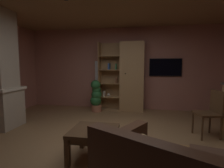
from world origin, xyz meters
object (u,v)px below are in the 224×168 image
object	(u,v)px
table_book_1	(94,127)
potted_floor_plant	(96,96)
bookshelf_cabinet	(129,77)
wall_mounted_tv	(165,67)
coffee_table	(94,135)
dining_chair	(211,110)
table_book_0	(96,130)

from	to	relation	value
table_book_1	potted_floor_plant	distance (m)	2.77
bookshelf_cabinet	wall_mounted_tv	bearing A→B (deg)	10.84
table_book_1	potted_floor_plant	world-z (taller)	potted_floor_plant
bookshelf_cabinet	table_book_1	bearing A→B (deg)	-95.14
bookshelf_cabinet	coffee_table	xyz separation A→B (m)	(-0.28, -2.98, -0.68)
potted_floor_plant	wall_mounted_tv	size ratio (longest dim) A/B	1.00
dining_chair	wall_mounted_tv	world-z (taller)	wall_mounted_tv
bookshelf_cabinet	wall_mounted_tv	xyz separation A→B (m)	(1.10, 0.21, 0.30)
potted_floor_plant	wall_mounted_tv	bearing A→B (deg)	14.01
coffee_table	table_book_1	xyz separation A→B (m)	(0.01, -0.01, 0.12)
coffee_table	table_book_0	world-z (taller)	table_book_0
coffee_table	table_book_0	distance (m)	0.12
bookshelf_cabinet	dining_chair	distance (m)	2.55
table_book_1	table_book_0	bearing A→B (deg)	-48.75
wall_mounted_tv	table_book_0	bearing A→B (deg)	-112.21
bookshelf_cabinet	potted_floor_plant	size ratio (longest dim) A/B	2.19
bookshelf_cabinet	table_book_1	distance (m)	3.05
table_book_0	dining_chair	xyz separation A→B (m)	(1.98, 1.25, 0.06)
table_book_1	potted_floor_plant	size ratio (longest dim) A/B	0.13
coffee_table	table_book_1	world-z (taller)	table_book_1
bookshelf_cabinet	table_book_0	distance (m)	3.10
coffee_table	wall_mounted_tv	world-z (taller)	wall_mounted_tv
table_book_0	potted_floor_plant	distance (m)	2.83
dining_chair	table_book_1	bearing A→B (deg)	-149.17
table_book_0	wall_mounted_tv	size ratio (longest dim) A/B	0.11
bookshelf_cabinet	table_book_0	world-z (taller)	bookshelf_cabinet
dining_chair	wall_mounted_tv	xyz separation A→B (m)	(-0.66, 1.99, 0.82)
table_book_0	dining_chair	distance (m)	2.35
coffee_table	table_book_0	xyz separation A→B (m)	(0.05, -0.06, 0.10)
potted_floor_plant	bookshelf_cabinet	bearing A→B (deg)	17.48
coffee_table	wall_mounted_tv	distance (m)	3.61
potted_floor_plant	wall_mounted_tv	xyz separation A→B (m)	(2.07, 0.52, 0.87)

